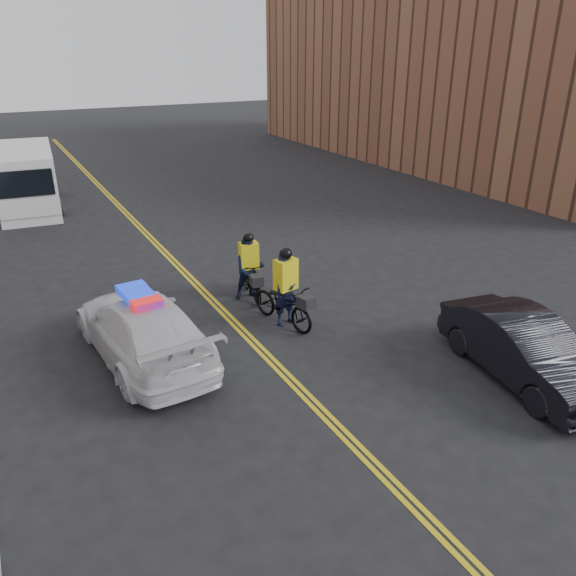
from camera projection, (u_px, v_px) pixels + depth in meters
The scene contains 9 objects.
ground at pixel (282, 372), 12.65m from camera, with size 120.00×120.00×0.00m, color black.
center_line_left at pixel (171, 261), 19.07m from camera, with size 0.10×60.00×0.01m, color gold.
center_line_right at pixel (175, 260), 19.14m from camera, with size 0.10×60.00×0.01m, color gold.
building_across at pixel (462, 66), 34.53m from camera, with size 12.00×30.00×11.00m, color brown.
police_cruiser at pixel (143, 328), 12.94m from camera, with size 2.54×5.35×1.67m.
dark_sedan at pixel (525, 349), 12.15m from camera, with size 1.52×4.37×1.44m, color black.
cargo_van at pixel (27, 180), 24.58m from camera, with size 2.85×6.48×2.64m.
cyclist_near at pixel (286, 298), 14.55m from camera, with size 1.25×2.27×2.11m.
cyclist_far at pixel (249, 273), 16.03m from camera, with size 0.97×2.01×1.97m.
Camera 1 is at (-5.02, -9.61, 6.79)m, focal length 35.00 mm.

